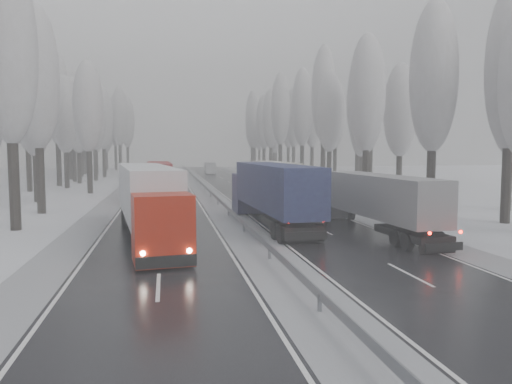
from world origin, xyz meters
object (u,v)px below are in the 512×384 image
object	(u,v)px
truck_cream_box	(272,175)
box_truck_distant	(210,168)
truck_blue_box	(271,190)
truck_grey_tarp	(373,198)
truck_red_red	(159,178)
truck_red_white	(148,198)

from	to	relation	value
truck_cream_box	box_truck_distant	xyz separation A→B (m)	(-2.89, 50.33, -0.96)
truck_blue_box	truck_grey_tarp	bearing A→B (deg)	-35.31
box_truck_distant	truck_red_red	bearing A→B (deg)	-99.75
truck_grey_tarp	truck_red_white	world-z (taller)	truck_red_white
truck_red_red	truck_grey_tarp	bearing A→B (deg)	-61.79
truck_grey_tarp	truck_blue_box	size ratio (longest dim) A/B	0.87
truck_cream_box	box_truck_distant	world-z (taller)	truck_cream_box
box_truck_distant	truck_blue_box	bearing A→B (deg)	-90.79
truck_red_white	truck_red_red	xyz separation A→B (m)	(0.35, 24.30, -0.24)
truck_grey_tarp	truck_blue_box	world-z (taller)	truck_blue_box
truck_grey_tarp	box_truck_distant	bearing A→B (deg)	89.16
truck_grey_tarp	truck_red_red	xyz separation A→B (m)	(-13.77, 23.94, 0.10)
truck_red_white	truck_blue_box	bearing A→B (deg)	19.74
truck_grey_tarp	truck_blue_box	distance (m)	7.03
truck_blue_box	truck_cream_box	bearing A→B (deg)	75.08
box_truck_distant	truck_red_red	distance (m)	54.49
truck_blue_box	truck_red_white	size ratio (longest dim) A/B	1.00
truck_red_white	truck_cream_box	bearing A→B (deg)	56.99
truck_grey_tarp	truck_red_white	distance (m)	14.13
truck_red_red	truck_blue_box	bearing A→B (deg)	-70.36
truck_blue_box	truck_red_red	distance (m)	21.62
truck_blue_box	truck_red_red	size ratio (longest dim) A/B	1.11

